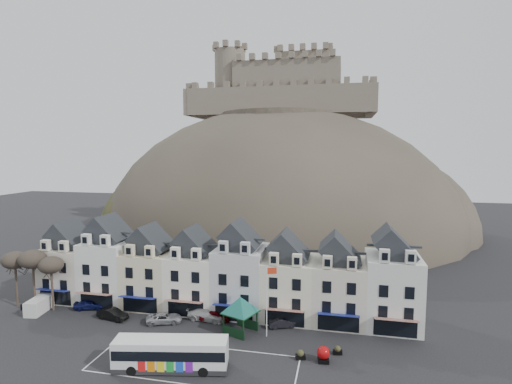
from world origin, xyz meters
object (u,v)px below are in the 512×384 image
(red_buoy, at_px, (323,354))
(car_silver, at_px, (164,318))
(bus_shelter, at_px, (240,305))
(flagpole, at_px, (267,296))
(car_white, at_px, (207,314))
(car_black, at_px, (113,314))
(white_van, at_px, (39,305))
(car_charcoal, at_px, (283,323))
(car_navy, at_px, (89,304))
(car_maroon, at_px, (215,316))
(bus, at_px, (171,352))

(red_buoy, xyz_separation_m, car_silver, (-21.12, 5.37, -0.24))
(bus_shelter, relative_size, flagpole, 0.76)
(red_buoy, height_order, car_white, red_buoy)
(bus_shelter, bearing_deg, car_black, -158.62)
(bus_shelter, xyz_separation_m, car_silver, (-10.60, 0.57, -2.96))
(bus_shelter, bearing_deg, red_buoy, -2.71)
(white_van, distance_m, car_silver, 18.87)
(flagpole, bearing_deg, car_charcoal, 62.03)
(flagpole, distance_m, car_white, 10.29)
(bus_shelter, relative_size, car_navy, 1.60)
(car_navy, xyz_separation_m, car_silver, (12.54, -1.98, -0.08))
(car_maroon, bearing_deg, white_van, 88.49)
(car_black, bearing_deg, bus_shelter, -79.59)
(bus, relative_size, car_charcoal, 3.18)
(bus, distance_m, white_van, 26.38)
(bus_shelter, height_order, car_white, bus_shelter)
(bus, xyz_separation_m, white_van, (-24.47, 9.80, -0.84))
(car_silver, bearing_deg, car_black, 73.09)
(bus, height_order, red_buoy, bus)
(car_navy, height_order, car_silver, car_navy)
(white_van, relative_size, car_white, 0.88)
(red_buoy, distance_m, flagpole, 9.39)
(red_buoy, xyz_separation_m, white_van, (-39.97, 4.94, 0.12))
(red_buoy, relative_size, car_silver, 0.38)
(car_white, bearing_deg, red_buoy, -109.16)
(car_maroon, bearing_deg, car_silver, 100.75)
(flagpole, height_order, car_maroon, flagpole)
(car_silver, bearing_deg, white_van, 71.03)
(flagpole, bearing_deg, white_van, 179.37)
(car_maroon, height_order, car_charcoal, car_maroon)
(white_van, height_order, car_silver, white_van)
(white_van, bearing_deg, red_buoy, -15.71)
(red_buoy, bearing_deg, car_navy, 167.68)
(red_buoy, bearing_deg, bus, -162.57)
(white_van, height_order, car_black, white_van)
(flagpole, height_order, car_navy, flagpole)
(white_van, xyz_separation_m, car_charcoal, (34.46, 2.50, -0.38))
(white_van, distance_m, car_maroon, 25.38)
(red_buoy, relative_size, car_charcoal, 0.46)
(bus_shelter, relative_size, car_black, 1.55)
(car_white, xyz_separation_m, car_maroon, (1.20, 0.00, -0.04))
(bus_shelter, height_order, car_charcoal, bus_shelter)
(bus, relative_size, bus_shelter, 1.78)
(flagpole, xyz_separation_m, car_maroon, (-7.68, 2.86, -4.38))
(flagpole, height_order, car_white, flagpole)
(car_black, height_order, car_white, car_white)
(bus_shelter, bearing_deg, car_navy, -164.47)
(car_white, bearing_deg, car_maroon, -84.11)
(bus, relative_size, red_buoy, 6.96)
(car_navy, bearing_deg, flagpole, -113.69)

